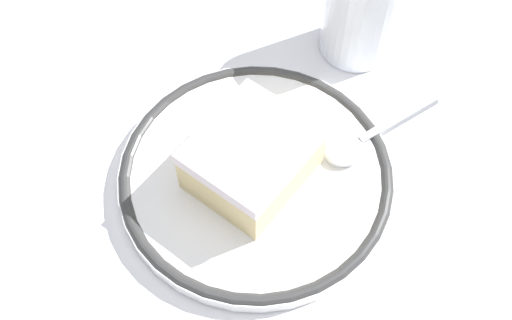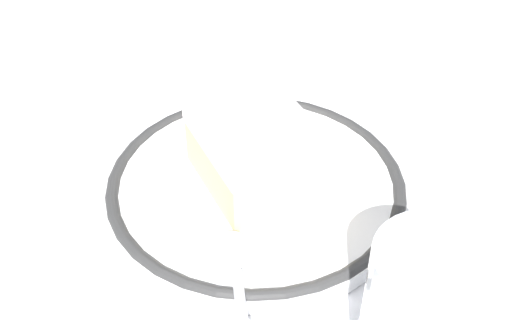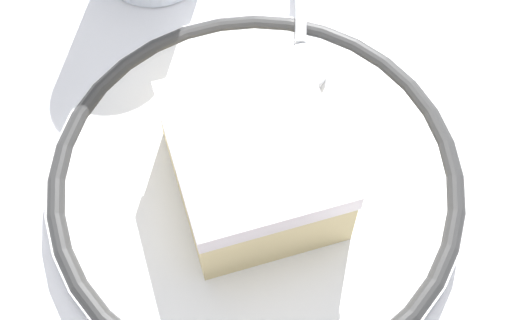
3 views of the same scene
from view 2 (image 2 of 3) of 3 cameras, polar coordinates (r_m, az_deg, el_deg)
ground_plane at (r=0.49m, az=3.61°, el=-1.69°), size 2.40×2.40×0.00m
placemat at (r=0.49m, az=3.61°, el=-1.62°), size 0.43×0.38×0.00m
plate at (r=0.47m, az=0.00°, el=-2.30°), size 0.22×0.22×0.02m
cake_slice at (r=0.45m, az=0.10°, el=0.65°), size 0.12×0.12×0.05m
spoon at (r=0.40m, az=-1.89°, el=-10.80°), size 0.14×0.06×0.01m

